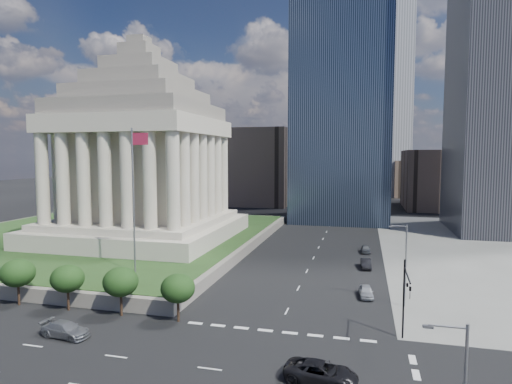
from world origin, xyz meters
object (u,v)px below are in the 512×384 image
(war_memorial, at_px, (141,139))
(flagpole, at_px, (134,193))
(street_lamp_north, at_px, (404,260))
(parked_sedan_near, at_px, (366,291))
(pickup_truck, at_px, (321,372))
(traffic_signal_ne, at_px, (406,293))
(parked_sedan_far, at_px, (366,249))
(suv_grey, at_px, (65,329))
(parked_sedan_mid, at_px, (366,264))

(war_memorial, relative_size, flagpole, 1.95)
(war_memorial, height_order, street_lamp_north, war_memorial)
(flagpole, relative_size, parked_sedan_near, 4.69)
(pickup_truck, bearing_deg, street_lamp_north, -15.32)
(traffic_signal_ne, bearing_deg, pickup_truck, -129.62)
(parked_sedan_near, relative_size, parked_sedan_far, 1.03)
(parked_sedan_near, bearing_deg, parked_sedan_far, 85.61)
(flagpole, distance_m, parked_sedan_near, 33.41)
(flagpole, bearing_deg, pickup_truck, -34.64)
(flagpole, relative_size, street_lamp_north, 2.00)
(suv_grey, height_order, parked_sedan_far, suv_grey)
(traffic_signal_ne, height_order, pickup_truck, traffic_signal_ne)
(war_memorial, bearing_deg, parked_sedan_near, -25.47)
(traffic_signal_ne, relative_size, pickup_truck, 1.35)
(war_memorial, relative_size, street_lamp_north, 3.90)
(flagpole, xyz_separation_m, traffic_signal_ne, (34.33, -10.30, -7.86))
(suv_grey, distance_m, parked_sedan_near, 35.48)
(flagpole, bearing_deg, street_lamp_north, 1.63)
(parked_sedan_far, bearing_deg, pickup_truck, -96.09)
(pickup_truck, height_order, suv_grey, pickup_truck)
(parked_sedan_mid, bearing_deg, street_lamp_north, -79.94)
(flagpole, bearing_deg, parked_sedan_far, 43.62)
(parked_sedan_far, bearing_deg, flagpole, -138.22)
(traffic_signal_ne, relative_size, parked_sedan_near, 1.88)
(street_lamp_north, bearing_deg, parked_sedan_mid, 104.19)
(parked_sedan_far, bearing_deg, street_lamp_north, -83.22)
(parked_sedan_mid, height_order, parked_sedan_far, parked_sedan_mid)
(pickup_truck, xyz_separation_m, parked_sedan_near, (3.57, 22.36, -0.10))
(street_lamp_north, xyz_separation_m, parked_sedan_far, (-4.31, 28.40, -4.96))
(flagpole, height_order, street_lamp_north, flagpole)
(war_memorial, bearing_deg, suv_grey, -71.32)
(war_memorial, xyz_separation_m, parked_sedan_near, (43.00, -20.48, -20.67))
(flagpole, xyz_separation_m, street_lamp_north, (35.16, 1.00, -7.45))
(war_memorial, bearing_deg, street_lamp_north, -25.92)
(street_lamp_north, bearing_deg, pickup_truck, -111.70)
(flagpole, relative_size, parked_sedan_far, 4.85)
(street_lamp_north, bearing_deg, traffic_signal_ne, -94.19)
(war_memorial, distance_m, parked_sedan_near, 51.92)
(parked_sedan_near, bearing_deg, flagpole, -177.83)
(parked_sedan_near, relative_size, parked_sedan_mid, 0.97)
(pickup_truck, xyz_separation_m, parked_sedan_mid, (3.57, 36.95, -0.10))
(flagpole, height_order, parked_sedan_near, flagpole)
(suv_grey, bearing_deg, parked_sedan_near, -49.77)
(war_memorial, xyz_separation_m, pickup_truck, (39.43, -42.84, -20.58))
(street_lamp_north, bearing_deg, parked_sedan_near, 149.80)
(parked_sedan_far, bearing_deg, parked_sedan_near, -91.89)
(war_memorial, relative_size, parked_sedan_far, 9.45)
(parked_sedan_mid, bearing_deg, war_memorial, 168.07)
(war_memorial, height_order, pickup_truck, war_memorial)
(traffic_signal_ne, xyz_separation_m, street_lamp_north, (0.83, 11.30, 0.41))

